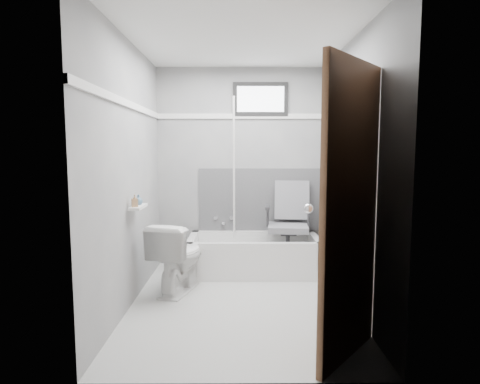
{
  "coord_description": "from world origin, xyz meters",
  "views": [
    {
      "loc": [
        -0.02,
        -3.61,
        1.42
      ],
      "look_at": [
        0.0,
        0.35,
        1.0
      ],
      "focal_mm": 30.0,
      "sensor_mm": 36.0,
      "label": 1
    }
  ],
  "objects_px": {
    "bathtub": "(254,254)",
    "soap_bottle_a": "(135,201)",
    "door": "(407,221)",
    "soap_bottle_b": "(139,200)",
    "office_chair": "(288,222)",
    "toilet": "(178,257)"
  },
  "relations": [
    {
      "from": "bathtub",
      "to": "soap_bottle_b",
      "type": "distance_m",
      "value": 1.59
    },
    {
      "from": "office_chair",
      "to": "bathtub",
      "type": "bearing_deg",
      "value": -167.06
    },
    {
      "from": "toilet",
      "to": "soap_bottle_a",
      "type": "distance_m",
      "value": 0.79
    },
    {
      "from": "door",
      "to": "soap_bottle_b",
      "type": "height_order",
      "value": "door"
    },
    {
      "from": "bathtub",
      "to": "door",
      "type": "distance_m",
      "value": 2.49
    },
    {
      "from": "soap_bottle_a",
      "to": "bathtub",
      "type": "bearing_deg",
      "value": 42.24
    },
    {
      "from": "office_chair",
      "to": "door",
      "type": "relative_size",
      "value": 0.47
    },
    {
      "from": "bathtub",
      "to": "office_chair",
      "type": "relative_size",
      "value": 1.61
    },
    {
      "from": "office_chair",
      "to": "soap_bottle_b",
      "type": "distance_m",
      "value": 1.8
    },
    {
      "from": "toilet",
      "to": "soap_bottle_b",
      "type": "xyz_separation_m",
      "value": [
        -0.32,
        -0.24,
        0.61
      ]
    },
    {
      "from": "toilet",
      "to": "soap_bottle_a",
      "type": "bearing_deg",
      "value": 66.56
    },
    {
      "from": "toilet",
      "to": "bathtub",
      "type": "bearing_deg",
      "value": -125.38
    },
    {
      "from": "office_chair",
      "to": "soap_bottle_a",
      "type": "height_order",
      "value": "office_chair"
    },
    {
      "from": "office_chair",
      "to": "soap_bottle_b",
      "type": "height_order",
      "value": "office_chair"
    },
    {
      "from": "toilet",
      "to": "door",
      "type": "relative_size",
      "value": 0.36
    },
    {
      "from": "office_chair",
      "to": "door",
      "type": "xyz_separation_m",
      "value": [
        0.42,
        -2.26,
        0.41
      ]
    },
    {
      "from": "toilet",
      "to": "office_chair",
      "type": "bearing_deg",
      "value": -134.17
    },
    {
      "from": "office_chair",
      "to": "soap_bottle_b",
      "type": "relative_size",
      "value": 9.47
    },
    {
      "from": "door",
      "to": "soap_bottle_a",
      "type": "relative_size",
      "value": 16.99
    },
    {
      "from": "office_chair",
      "to": "soap_bottle_a",
      "type": "xyz_separation_m",
      "value": [
        -1.5,
        -1.05,
        0.38
      ]
    },
    {
      "from": "soap_bottle_a",
      "to": "soap_bottle_b",
      "type": "distance_m",
      "value": 0.14
    },
    {
      "from": "bathtub",
      "to": "soap_bottle_a",
      "type": "xyz_separation_m",
      "value": [
        -1.1,
        -1.0,
        0.76
      ]
    }
  ]
}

